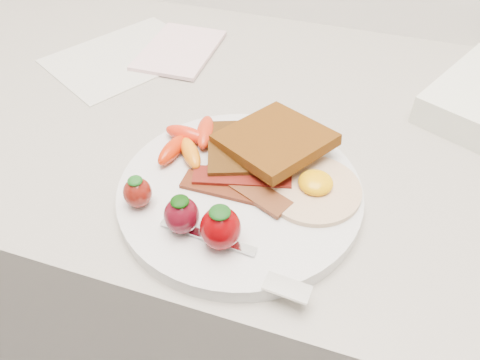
% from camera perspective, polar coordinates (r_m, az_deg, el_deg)
% --- Properties ---
extents(counter, '(2.00, 0.60, 0.90)m').
position_cam_1_polar(counter, '(0.98, 4.03, -14.60)').
color(counter, gray).
rests_on(counter, ground).
extents(plate, '(0.27, 0.27, 0.02)m').
position_cam_1_polar(plate, '(0.52, -0.00, -1.50)').
color(plate, silver).
rests_on(plate, counter).
extents(toast_lower, '(0.12, 0.12, 0.01)m').
position_cam_1_polar(toast_lower, '(0.55, 1.00, 3.78)').
color(toast_lower, black).
rests_on(toast_lower, plate).
extents(toast_upper, '(0.15, 0.15, 0.03)m').
position_cam_1_polar(toast_upper, '(0.54, 4.24, 4.90)').
color(toast_upper, '#421F08').
rests_on(toast_upper, toast_lower).
extents(fried_egg, '(0.11, 0.11, 0.02)m').
position_cam_1_polar(fried_egg, '(0.51, 8.93, -0.86)').
color(fried_egg, silver).
rests_on(fried_egg, plate).
extents(bacon_strips, '(0.13, 0.07, 0.01)m').
position_cam_1_polar(bacon_strips, '(0.51, -0.06, -0.51)').
color(bacon_strips, '#320205').
rests_on(bacon_strips, plate).
extents(baby_carrots, '(0.07, 0.10, 0.02)m').
position_cam_1_polar(baby_carrots, '(0.56, -6.16, 4.70)').
color(baby_carrots, red).
rests_on(baby_carrots, plate).
extents(strawberries, '(0.13, 0.06, 0.05)m').
position_cam_1_polar(strawberries, '(0.46, -6.16, -4.34)').
color(strawberries, maroon).
rests_on(strawberries, plate).
extents(fork, '(0.16, 0.05, 0.00)m').
position_cam_1_polar(fork, '(0.45, 0.24, -9.54)').
color(fork, silver).
rests_on(fork, plate).
extents(paper_sheet, '(0.26, 0.28, 0.00)m').
position_cam_1_polar(paper_sheet, '(0.80, -13.73, 14.45)').
color(paper_sheet, beige).
rests_on(paper_sheet, counter).
extents(notepad, '(0.11, 0.16, 0.01)m').
position_cam_1_polar(notepad, '(0.80, -7.37, 15.48)').
color(notepad, beige).
rests_on(notepad, paper_sheet).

